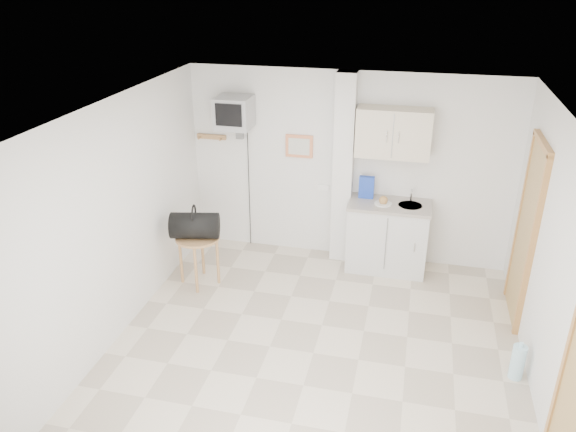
% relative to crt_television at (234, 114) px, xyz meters
% --- Properties ---
extents(ground, '(4.50, 4.50, 0.00)m').
position_rel_crt_television_xyz_m(ground, '(1.45, -2.02, -1.94)').
color(ground, beige).
rests_on(ground, ground).
extents(room_envelope, '(4.24, 4.54, 2.55)m').
position_rel_crt_television_xyz_m(room_envelope, '(1.69, -1.93, -0.40)').
color(room_envelope, white).
rests_on(room_envelope, ground).
extents(kitchenette, '(1.03, 0.58, 2.10)m').
position_rel_crt_television_xyz_m(kitchenette, '(2.02, -0.02, -1.13)').
color(kitchenette, silver).
rests_on(kitchenette, ground).
extents(crt_television, '(0.44, 0.45, 2.15)m').
position_rel_crt_television_xyz_m(crt_television, '(0.00, 0.00, 0.00)').
color(crt_television, slate).
rests_on(crt_television, ground).
extents(round_table, '(0.54, 0.54, 0.65)m').
position_rel_crt_television_xyz_m(round_table, '(-0.20, -0.97, -1.39)').
color(round_table, '#A27948').
rests_on(round_table, ground).
extents(duffel_bag, '(0.63, 0.43, 0.43)m').
position_rel_crt_television_xyz_m(duffel_bag, '(-0.21, -1.00, -1.13)').
color(duffel_bag, black).
rests_on(duffel_bag, round_table).
extents(water_bottle, '(0.14, 0.14, 0.41)m').
position_rel_crt_television_xyz_m(water_bottle, '(3.43, -1.93, -1.75)').
color(water_bottle, '#B0DFF1').
rests_on(water_bottle, ground).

